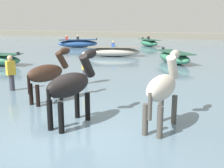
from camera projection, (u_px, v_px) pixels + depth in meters
ground_plane at (73, 141)px, 6.77m from camera, size 120.00×120.00×0.00m
water_surface at (155, 70)px, 15.89m from camera, size 90.00×90.00×0.26m
horse_lead_pinto at (163, 89)px, 6.69m from camera, size 0.77×1.99×2.16m
horse_trailing_dark_bay at (47, 74)px, 8.99m from camera, size 0.87×1.84×2.00m
horse_flank_black at (71, 86)px, 6.97m from camera, size 0.81×1.99×2.15m
boat_mid_outer at (113, 52)px, 20.90m from camera, size 4.30×2.39×1.21m
boat_distant_west at (78, 43)px, 28.33m from camera, size 4.19×3.17×1.26m
boat_near_port at (149, 43)px, 29.65m from camera, size 3.08×3.49×1.20m
boat_distant_east at (174, 57)px, 17.57m from camera, size 3.02×3.63×0.86m
person_onlooker_right at (85, 70)px, 11.67m from camera, size 0.35×0.38×1.63m
person_wading_mid at (11, 75)px, 10.52m from camera, size 0.33×0.38×1.63m
far_shoreline at (192, 37)px, 41.64m from camera, size 80.00×2.40×1.16m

